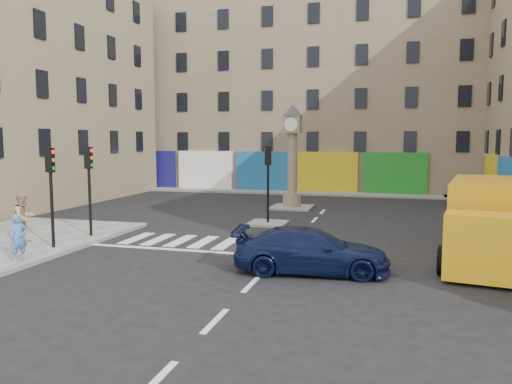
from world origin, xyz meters
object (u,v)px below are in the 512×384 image
at_px(traffic_light_left_far, 89,177).
at_px(pedestrian_tan, 24,218).
at_px(traffic_light_left_near, 51,181).
at_px(traffic_light_island, 268,172).
at_px(navy_sedan, 311,250).
at_px(yellow_van, 485,221).
at_px(clock_pillar, 292,150).
at_px(pedestrian_blue, 19,238).

relative_size(traffic_light_left_far, pedestrian_tan, 1.89).
height_order(traffic_light_left_near, pedestrian_tan, traffic_light_left_near).
distance_m(traffic_light_island, navy_sedan, 9.11).
relative_size(traffic_light_island, yellow_van, 0.48).
relative_size(traffic_light_left_near, traffic_light_island, 1.00).
bearing_deg(pedestrian_tan, navy_sedan, -86.83).
bearing_deg(navy_sedan, yellow_van, -64.57).
bearing_deg(traffic_light_island, traffic_light_left_far, -139.40).
height_order(traffic_light_left_near, traffic_light_left_far, same).
relative_size(traffic_light_left_far, clock_pillar, 0.61).
height_order(clock_pillar, navy_sedan, clock_pillar).
xyz_separation_m(traffic_light_left_far, traffic_light_island, (6.30, 5.40, -0.03)).
relative_size(traffic_light_left_far, traffic_light_island, 1.00).
height_order(traffic_light_left_far, clock_pillar, clock_pillar).
bearing_deg(navy_sedan, pedestrian_tan, 79.20).
distance_m(traffic_light_left_far, navy_sedan, 10.33).
relative_size(clock_pillar, pedestrian_blue, 3.93).
relative_size(navy_sedan, pedestrian_blue, 3.11).
relative_size(yellow_van, pedestrian_blue, 4.96).
relative_size(traffic_light_island, pedestrian_blue, 2.38).
bearing_deg(clock_pillar, traffic_light_left_far, -118.94).
bearing_deg(traffic_light_left_far, yellow_van, 2.31).
distance_m(traffic_light_island, clock_pillar, 6.07).
xyz_separation_m(traffic_light_left_near, traffic_light_island, (6.30, 7.80, -0.03)).
relative_size(navy_sedan, pedestrian_tan, 2.47).
height_order(traffic_light_island, navy_sedan, traffic_light_island).
height_order(traffic_light_left_near, pedestrian_blue, traffic_light_left_near).
bearing_deg(traffic_light_left_far, pedestrian_blue, -86.20).
distance_m(traffic_light_left_near, navy_sedan, 9.94).
height_order(traffic_light_left_near, clock_pillar, clock_pillar).
bearing_deg(traffic_light_island, pedestrian_tan, -137.27).
distance_m(traffic_light_left_near, clock_pillar, 15.19).
relative_size(pedestrian_blue, pedestrian_tan, 0.79).
xyz_separation_m(traffic_light_left_far, pedestrian_tan, (-1.65, -1.95, -1.49)).
bearing_deg(traffic_light_island, clock_pillar, 90.00).
bearing_deg(clock_pillar, pedestrian_tan, -120.80).
bearing_deg(pedestrian_blue, yellow_van, -42.05).
relative_size(clock_pillar, navy_sedan, 1.26).
bearing_deg(traffic_light_left_near, pedestrian_tan, 164.66).
xyz_separation_m(clock_pillar, yellow_van, (8.99, -10.78, -2.20)).
bearing_deg(navy_sedan, traffic_light_island, 16.34).
distance_m(clock_pillar, yellow_van, 14.21).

